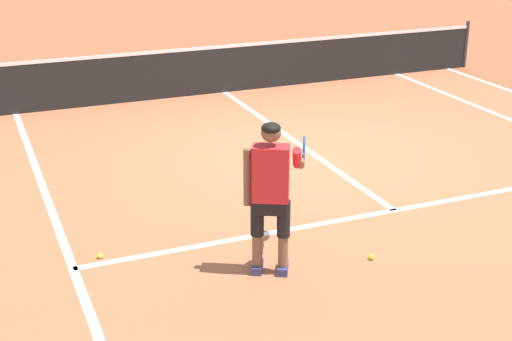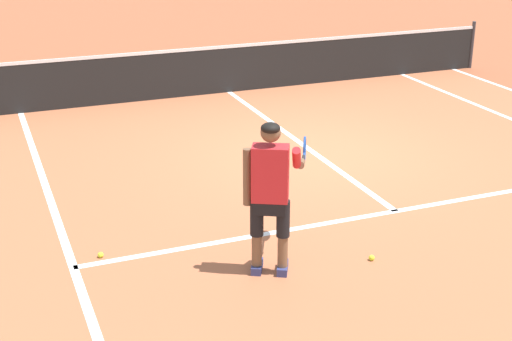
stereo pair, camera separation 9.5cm
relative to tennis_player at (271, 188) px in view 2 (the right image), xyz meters
name	(u,v)px [view 2 (the right image)]	position (x,y,z in m)	size (l,w,h in m)	color
ground_plane	(315,154)	(2.12, 3.25, -0.99)	(80.00, 80.00, 0.00)	#9E5133
court_inner_surface	(344,174)	(2.12, 2.29, -0.99)	(10.98, 10.37, 0.00)	#B2603D
line_service	(396,211)	(2.12, 0.87, -0.99)	(8.23, 0.10, 0.01)	white
line_centre_service	(294,138)	(2.12, 4.07, -0.99)	(0.10, 6.40, 0.01)	white
line_singles_left	(56,218)	(-1.99, 2.29, -0.99)	(0.10, 9.97, 0.01)	white
tennis_net	(229,68)	(2.12, 7.27, -0.49)	(11.96, 0.08, 1.07)	#333338
tennis_player	(271,188)	(0.00, 0.00, 0.00)	(1.02, 0.93, 1.71)	navy
tennis_ball_near_feet	(101,255)	(-1.67, 1.01, -0.96)	(0.07, 0.07, 0.07)	#CCE02D
tennis_ball_by_baseline	(372,258)	(1.16, -0.19, -0.96)	(0.07, 0.07, 0.07)	#CCE02D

